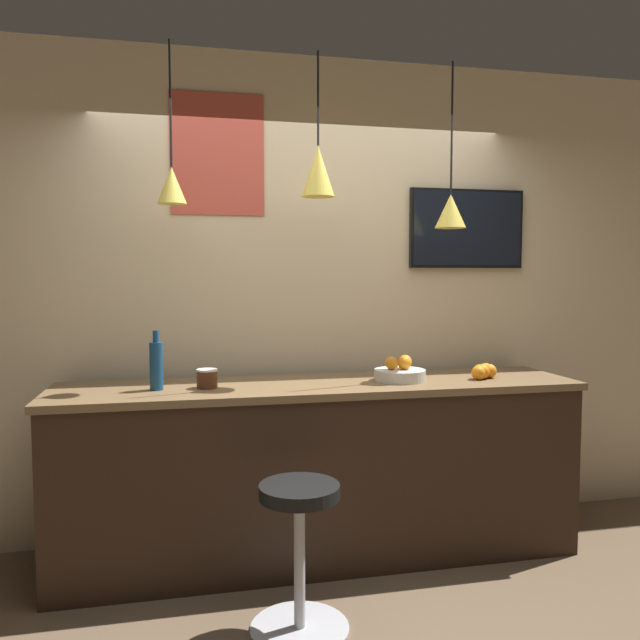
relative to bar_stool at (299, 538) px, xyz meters
name	(u,v)px	position (x,y,z in m)	size (l,w,h in m)	color
ground_plane	(356,629)	(0.25, -0.04, -0.42)	(14.00, 14.00, 0.00)	brown
back_wall	(305,297)	(0.25, 1.16, 1.03)	(8.00, 0.06, 2.90)	beige
service_counter	(320,469)	(0.25, 0.71, 0.07)	(2.90, 0.66, 0.99)	black
bar_stool	(299,538)	(0.00, 0.00, 0.00)	(0.44, 0.44, 0.67)	#B7B7BC
fruit_bowl	(400,373)	(0.71, 0.69, 0.61)	(0.29, 0.29, 0.14)	beige
orange_pile	(484,371)	(1.22, 0.67, 0.60)	(0.19, 0.21, 0.09)	orange
juice_bottle	(156,365)	(-0.63, 0.69, 0.70)	(0.07, 0.07, 0.31)	navy
spread_jar	(207,378)	(-0.37, 0.69, 0.61)	(0.11, 0.11, 0.10)	#562D19
pendant_lamp_left	(172,184)	(-0.54, 0.76, 1.64)	(0.15, 0.15, 0.84)	black
pendant_lamp_middle	(318,171)	(0.25, 0.76, 1.73)	(0.18, 0.18, 0.79)	black
pendant_lamp_right	(451,210)	(1.03, 0.76, 1.54)	(0.18, 0.18, 0.95)	black
mounted_tv	(467,229)	(1.30, 1.10, 1.46)	(0.77, 0.04, 0.50)	black
wall_poster	(217,154)	(-0.28, 1.12, 1.87)	(0.55, 0.01, 0.71)	#C64C3D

